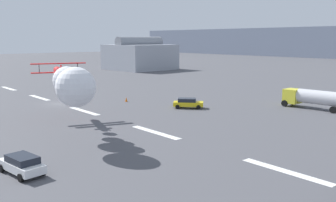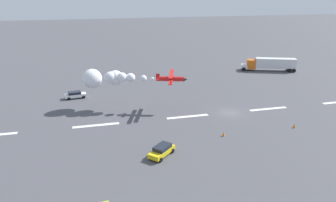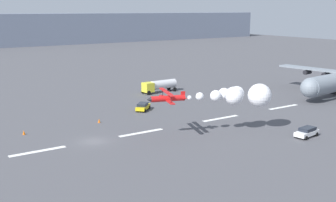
% 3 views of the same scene
% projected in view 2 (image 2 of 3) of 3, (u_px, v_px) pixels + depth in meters
% --- Properties ---
extents(ground_plane, '(440.00, 440.00, 0.00)m').
position_uv_depth(ground_plane, '(229.00, 113.00, 61.91)').
color(ground_plane, '#4C4C51').
rests_on(ground_plane, ground).
extents(runway_stripe_4, '(8.00, 0.90, 0.01)m').
position_uv_depth(runway_stripe_4, '(268.00, 109.00, 63.84)').
color(runway_stripe_4, white).
rests_on(runway_stripe_4, ground).
extents(runway_stripe_5, '(8.00, 0.90, 0.01)m').
position_uv_depth(runway_stripe_5, '(188.00, 117.00, 59.98)').
color(runway_stripe_5, white).
rests_on(runway_stripe_5, ground).
extents(runway_stripe_6, '(8.00, 0.90, 0.01)m').
position_uv_depth(runway_stripe_6, '(96.00, 125.00, 56.11)').
color(runway_stripe_6, white).
rests_on(runway_stripe_6, ground).
extents(stunt_biplane_red, '(19.76, 10.37, 3.83)m').
position_uv_depth(stunt_biplane_red, '(108.00, 78.00, 62.59)').
color(stunt_biplane_red, red).
extents(semi_truck_orange, '(15.18, 8.13, 3.70)m').
position_uv_depth(semi_truck_orange, '(270.00, 64.00, 93.11)').
color(semi_truck_orange, silver).
rests_on(semi_truck_orange, ground).
extents(followme_car_yellow, '(4.64, 2.52, 1.52)m').
position_uv_depth(followme_car_yellow, '(75.00, 95.00, 69.87)').
color(followme_car_yellow, white).
rests_on(followme_car_yellow, ground).
extents(airport_staff_sedan, '(4.50, 4.41, 1.52)m').
position_uv_depth(airport_staff_sedan, '(162.00, 150.00, 45.69)').
color(airport_staff_sedan, yellow).
rests_on(airport_staff_sedan, ground).
extents(traffic_cone_near, '(0.44, 0.44, 0.75)m').
position_uv_depth(traffic_cone_near, '(294.00, 126.00, 55.00)').
color(traffic_cone_near, orange).
rests_on(traffic_cone_near, ground).
extents(traffic_cone_far, '(0.44, 0.44, 0.75)m').
position_uv_depth(traffic_cone_far, '(224.00, 134.00, 51.86)').
color(traffic_cone_far, orange).
rests_on(traffic_cone_far, ground).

